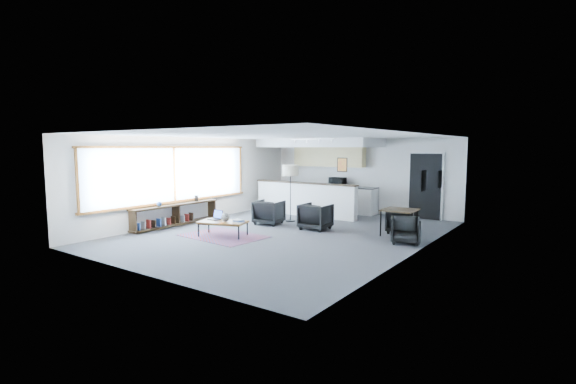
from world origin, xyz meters
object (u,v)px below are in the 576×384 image
Objects in this scene: armchair_left at (269,211)px; dining_chair_far at (400,222)px; coffee_table at (223,222)px; floor_lamp at (290,172)px; armchair_right at (316,215)px; dining_table at (400,212)px; microwave at (337,181)px; dining_chair_near at (405,231)px; laptop at (216,217)px; ceramic_pot at (225,217)px; book_stack at (238,221)px.

armchair_left is 1.29× the size of dining_chair_far.
coffee_table is 0.77× the size of floor_lamp.
dining_table is at bearing -168.79° from armchair_right.
coffee_table is 2.50× the size of microwave.
armchair_left is 1.34× the size of dining_chair_near.
laptop is 0.46m from ceramic_pot.
laptop is 5.41m from microwave.
dining_table is at bearing 92.69° from dining_chair_far.
dining_chair_far is (3.59, 3.08, -0.06)m from coffee_table.
dining_chair_near is at bearing -39.28° from microwave.
book_stack is 2.98m from floor_lamp.
book_stack is 0.37× the size of armchair_right.
dining_chair_far is (-0.10, 0.35, -0.33)m from dining_table.
ceramic_pot is at bearing 83.95° from armchair_left.
dining_table is 1.53× the size of microwave.
laptop is 0.46× the size of armchair_left.
dining_chair_far is at bearing 42.56° from laptop.
coffee_table is 5.97× the size of ceramic_pot.
dining_chair_far is at bearing 41.56° from ceramic_pot.
book_stack is 5.39m from microwave.
dining_chair_near is (2.66, -0.24, -0.10)m from armchair_right.
dining_chair_far is at bearing -159.57° from armchair_right.
laptop reaches higher than ceramic_pot.
ceramic_pot is at bearing -174.95° from dining_chair_near.
floor_lamp is 2.64m from microwave.
floor_lamp reaches higher than microwave.
microwave is (0.24, 2.59, -0.41)m from floor_lamp.
dining_chair_far is at bearing -175.42° from armchair_left.
armchair_right is at bearing 54.24° from laptop.
microwave is (0.29, 5.44, 0.60)m from ceramic_pot.
ceramic_pot is 0.78× the size of book_stack.
armchair_right is at bearing 173.68° from armchair_left.
coffee_table is at bearing -175.63° from dining_chair_near.
armchair_right is (1.56, 0.13, 0.00)m from armchair_left.
coffee_table is at bearing -92.97° from floor_lamp.
dining_table reaches higher than coffee_table.
microwave is (0.47, 3.38, 0.72)m from armchair_left.
coffee_table is 2.29× the size of dining_chair_near.
dining_chair_far is (3.68, 1.03, -0.09)m from armchair_left.
armchair_right is (1.01, 2.10, -0.03)m from book_stack.
dining_table is (3.23, 2.64, 0.20)m from book_stack.
armchair_left is at bearing 105.55° from book_stack.
ceramic_pot reaches higher than dining_chair_far.
floor_lamp is (0.49, 2.73, 1.06)m from laptop.
coffee_table is 4.60m from dining_table.
microwave reaches higher than armchair_right.
floor_lamp is at bearing 88.95° from ceramic_pot.
laptop is at bearing 71.26° from armchair_left.
coffee_table is 2.21× the size of dining_chair_far.
ceramic_pot is at bearing -26.84° from coffee_table.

